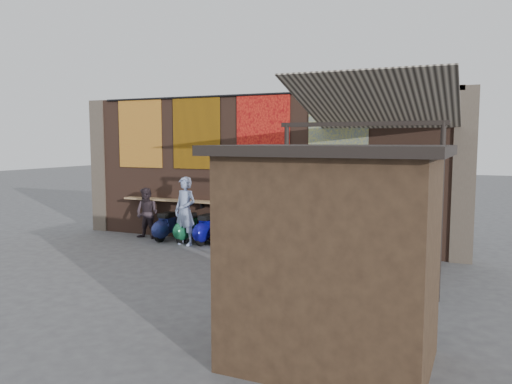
{
  "coord_description": "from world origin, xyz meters",
  "views": [
    {
      "loc": [
        5.4,
        -9.58,
        2.78
      ],
      "look_at": [
        0.67,
        1.2,
        1.57
      ],
      "focal_mm": 35.0,
      "sensor_mm": 36.0,
      "label": 1
    }
  ],
  "objects_px": {
    "shelf_box": "(316,202)",
    "scooter_stool_8": "(340,240)",
    "scooter_stool_7": "(317,240)",
    "shopper_grey": "(347,233)",
    "scooter_stool_6": "(291,239)",
    "scooter_stool_5": "(269,236)",
    "diner_right": "(147,213)",
    "scooter_stool_0": "(165,227)",
    "scooter_stool_3": "(224,232)",
    "scooter_stool_2": "(206,230)",
    "market_stall": "(331,260)",
    "scooter_stool_1": "(186,228)",
    "shopper_tan": "(370,232)",
    "shopper_navy": "(353,236)",
    "scooter_stool_4": "(246,233)",
    "diner_left": "(185,211)"
  },
  "relations": [
    {
      "from": "shelf_box",
      "to": "scooter_stool_8",
      "type": "height_order",
      "value": "shelf_box"
    },
    {
      "from": "scooter_stool_8",
      "to": "scooter_stool_7",
      "type": "bearing_deg",
      "value": -171.21
    },
    {
      "from": "scooter_stool_7",
      "to": "shopper_grey",
      "type": "distance_m",
      "value": 2.11
    },
    {
      "from": "scooter_stool_7",
      "to": "scooter_stool_6",
      "type": "bearing_deg",
      "value": 179.1
    },
    {
      "from": "scooter_stool_5",
      "to": "diner_right",
      "type": "relative_size",
      "value": 0.54
    },
    {
      "from": "scooter_stool_5",
      "to": "scooter_stool_7",
      "type": "xyz_separation_m",
      "value": [
        1.29,
        -0.04,
        0.0
      ]
    },
    {
      "from": "scooter_stool_0",
      "to": "scooter_stool_3",
      "type": "relative_size",
      "value": 1.04
    },
    {
      "from": "scooter_stool_2",
      "to": "scooter_stool_5",
      "type": "xyz_separation_m",
      "value": [
        1.85,
        -0.02,
        -0.02
      ]
    },
    {
      "from": "shelf_box",
      "to": "market_stall",
      "type": "distance_m",
      "value": 6.29
    },
    {
      "from": "scooter_stool_2",
      "to": "scooter_stool_6",
      "type": "bearing_deg",
      "value": -1.15
    },
    {
      "from": "scooter_stool_1",
      "to": "market_stall",
      "type": "bearing_deg",
      "value": -45.42
    },
    {
      "from": "scooter_stool_6",
      "to": "shopper_tan",
      "type": "height_order",
      "value": "shopper_tan"
    },
    {
      "from": "scooter_stool_8",
      "to": "shelf_box",
      "type": "bearing_deg",
      "value": 159.16
    },
    {
      "from": "shelf_box",
      "to": "scooter_stool_3",
      "type": "relative_size",
      "value": 0.84
    },
    {
      "from": "scooter_stool_5",
      "to": "shopper_grey",
      "type": "height_order",
      "value": "shopper_grey"
    },
    {
      "from": "scooter_stool_1",
      "to": "scooter_stool_8",
      "type": "height_order",
      "value": "scooter_stool_8"
    },
    {
      "from": "scooter_stool_1",
      "to": "scooter_stool_3",
      "type": "distance_m",
      "value": 1.17
    },
    {
      "from": "scooter_stool_5",
      "to": "shopper_navy",
      "type": "distance_m",
      "value": 2.84
    },
    {
      "from": "scooter_stool_0",
      "to": "shopper_grey",
      "type": "distance_m",
      "value": 5.84
    },
    {
      "from": "shelf_box",
      "to": "market_stall",
      "type": "xyz_separation_m",
      "value": [
        2.01,
        -5.96,
        0.04
      ]
    },
    {
      "from": "scooter_stool_3",
      "to": "scooter_stool_5",
      "type": "bearing_deg",
      "value": -1.75
    },
    {
      "from": "scooter_stool_4",
      "to": "shopper_navy",
      "type": "bearing_deg",
      "value": -23.51
    },
    {
      "from": "scooter_stool_2",
      "to": "scooter_stool_8",
      "type": "distance_m",
      "value": 3.68
    },
    {
      "from": "scooter_stool_6",
      "to": "shopper_grey",
      "type": "xyz_separation_m",
      "value": [
        1.82,
        -1.7,
        0.58
      ]
    },
    {
      "from": "scooter_stool_8",
      "to": "market_stall",
      "type": "height_order",
      "value": "market_stall"
    },
    {
      "from": "scooter_stool_0",
      "to": "shopper_navy",
      "type": "bearing_deg",
      "value": -13.72
    },
    {
      "from": "shopper_grey",
      "to": "scooter_stool_5",
      "type": "bearing_deg",
      "value": -40.38
    },
    {
      "from": "scooter_stool_4",
      "to": "scooter_stool_5",
      "type": "distance_m",
      "value": 0.62
    },
    {
      "from": "scooter_stool_6",
      "to": "diner_left",
      "type": "relative_size",
      "value": 0.39
    },
    {
      "from": "scooter_stool_6",
      "to": "diner_right",
      "type": "distance_m",
      "value": 4.36
    },
    {
      "from": "diner_left",
      "to": "shopper_grey",
      "type": "height_order",
      "value": "diner_left"
    },
    {
      "from": "shopper_grey",
      "to": "diner_left",
      "type": "bearing_deg",
      "value": -21.73
    },
    {
      "from": "scooter_stool_1",
      "to": "market_stall",
      "type": "distance_m",
      "value": 8.06
    },
    {
      "from": "scooter_stool_1",
      "to": "diner_right",
      "type": "distance_m",
      "value": 1.31
    },
    {
      "from": "scooter_stool_0",
      "to": "market_stall",
      "type": "height_order",
      "value": "market_stall"
    },
    {
      "from": "shopper_tan",
      "to": "scooter_stool_6",
      "type": "bearing_deg",
      "value": 99.08
    },
    {
      "from": "scooter_stool_4",
      "to": "market_stall",
      "type": "height_order",
      "value": "market_stall"
    },
    {
      "from": "scooter_stool_3",
      "to": "diner_right",
      "type": "xyz_separation_m",
      "value": [
        -2.44,
        -0.04,
        0.36
      ]
    },
    {
      "from": "scooter_stool_2",
      "to": "diner_right",
      "type": "relative_size",
      "value": 0.57
    },
    {
      "from": "scooter_stool_2",
      "to": "shopper_tan",
      "type": "relative_size",
      "value": 0.49
    },
    {
      "from": "scooter_stool_6",
      "to": "shopper_navy",
      "type": "relative_size",
      "value": 0.44
    },
    {
      "from": "scooter_stool_5",
      "to": "scooter_stool_7",
      "type": "relative_size",
      "value": 0.99
    },
    {
      "from": "scooter_stool_6",
      "to": "market_stall",
      "type": "bearing_deg",
      "value": -65.63
    },
    {
      "from": "scooter_stool_0",
      "to": "scooter_stool_5",
      "type": "distance_m",
      "value": 3.14
    },
    {
      "from": "scooter_stool_4",
      "to": "shopper_grey",
      "type": "height_order",
      "value": "shopper_grey"
    },
    {
      "from": "scooter_stool_6",
      "to": "diner_left",
      "type": "xyz_separation_m",
      "value": [
        -2.89,
        -0.26,
        0.58
      ]
    },
    {
      "from": "shopper_grey",
      "to": "market_stall",
      "type": "xyz_separation_m",
      "value": [
        0.72,
        -3.92,
        0.39
      ]
    },
    {
      "from": "scooter_stool_5",
      "to": "scooter_stool_8",
      "type": "height_order",
      "value": "scooter_stool_8"
    },
    {
      "from": "shopper_navy",
      "to": "shopper_tan",
      "type": "bearing_deg",
      "value": -157.85
    },
    {
      "from": "scooter_stool_6",
      "to": "scooter_stool_2",
      "type": "bearing_deg",
      "value": 178.85
    }
  ]
}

